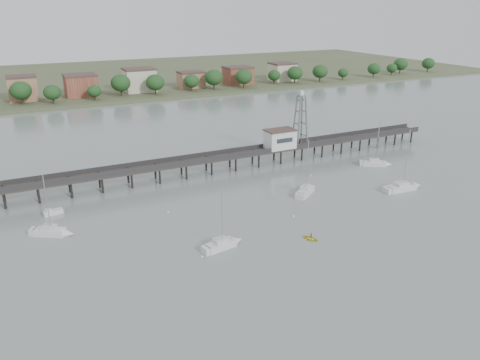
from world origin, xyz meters
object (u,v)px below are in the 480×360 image
at_px(pier, 196,161).
at_px(sailboat_b, 56,232).
at_px(sailboat_e, 378,164).
at_px(white_tender, 53,212).
at_px(sailboat_f, 226,244).
at_px(yellow_dinghy, 311,239).
at_px(lattice_tower, 300,121).
at_px(sailboat_c, 307,190).
at_px(sailboat_d, 407,187).

bearing_deg(pier, sailboat_b, -151.51).
height_order(sailboat_e, white_tender, sailboat_e).
distance_m(sailboat_b, sailboat_f, 33.17).
height_order(sailboat_e, yellow_dinghy, sailboat_e).
bearing_deg(lattice_tower, sailboat_f, -136.62).
bearing_deg(sailboat_b, sailboat_c, 28.53).
bearing_deg(sailboat_b, sailboat_d, 22.88).
distance_m(sailboat_f, white_tender, 39.68).
relative_size(sailboat_c, yellow_dinghy, 4.81).
xyz_separation_m(sailboat_c, white_tender, (-55.37, 13.42, -0.17)).
xyz_separation_m(sailboat_c, sailboat_d, (22.44, -8.99, -0.01)).
relative_size(lattice_tower, sailboat_f, 1.22).
relative_size(pier, sailboat_c, 10.85).
bearing_deg(sailboat_c, pier, 94.07).
bearing_deg(sailboat_f, pier, 66.20).
xyz_separation_m(sailboat_c, sailboat_e, (28.44, 7.53, 0.00)).
height_order(white_tender, yellow_dinghy, yellow_dinghy).
height_order(sailboat_c, white_tender, sailboat_c).
xyz_separation_m(sailboat_d, yellow_dinghy, (-35.22, -11.21, -0.63)).
relative_size(sailboat_d, white_tender, 3.86).
height_order(sailboat_d, sailboat_e, sailboat_d).
distance_m(lattice_tower, yellow_dinghy, 51.12).
xyz_separation_m(pier, sailboat_f, (-9.28, -38.54, -3.15)).
relative_size(lattice_tower, white_tender, 3.77).
xyz_separation_m(sailboat_d, sailboat_e, (6.00, 16.52, 0.01)).
bearing_deg(pier, sailboat_c, -50.16).
xyz_separation_m(lattice_tower, sailboat_b, (-68.26, -19.95, -10.46)).
height_order(sailboat_c, sailboat_d, sailboat_d).
bearing_deg(sailboat_e, sailboat_b, -144.25).
bearing_deg(sailboat_e, sailboat_c, -132.55).
distance_m(pier, sailboat_f, 39.76).
distance_m(pier, sailboat_e, 50.04).
relative_size(pier, sailboat_f, 11.78).
relative_size(lattice_tower, sailboat_e, 1.17).
distance_m(pier, sailboat_d, 52.44).
xyz_separation_m(lattice_tower, sailboat_f, (-40.78, -38.54, -10.46)).
distance_m(pier, sailboat_b, 41.95).
bearing_deg(sailboat_f, lattice_tower, 33.12).
bearing_deg(sailboat_b, white_tender, 118.93).
bearing_deg(pier, sailboat_e, -17.90).
bearing_deg(sailboat_c, yellow_dinghy, -158.10).
height_order(sailboat_d, yellow_dinghy, sailboat_d).
bearing_deg(sailboat_e, yellow_dinghy, -113.46).
xyz_separation_m(sailboat_c, sailboat_b, (-55.85, 2.92, 0.00)).
height_order(sailboat_b, yellow_dinghy, sailboat_b).
bearing_deg(lattice_tower, yellow_dinghy, -120.32).
relative_size(sailboat_d, yellow_dinghy, 5.51).
xyz_separation_m(sailboat_c, yellow_dinghy, (-12.78, -20.19, -0.64)).
bearing_deg(sailboat_c, lattice_tower, 25.74).
xyz_separation_m(sailboat_b, sailboat_f, (27.48, -18.58, 0.00)).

